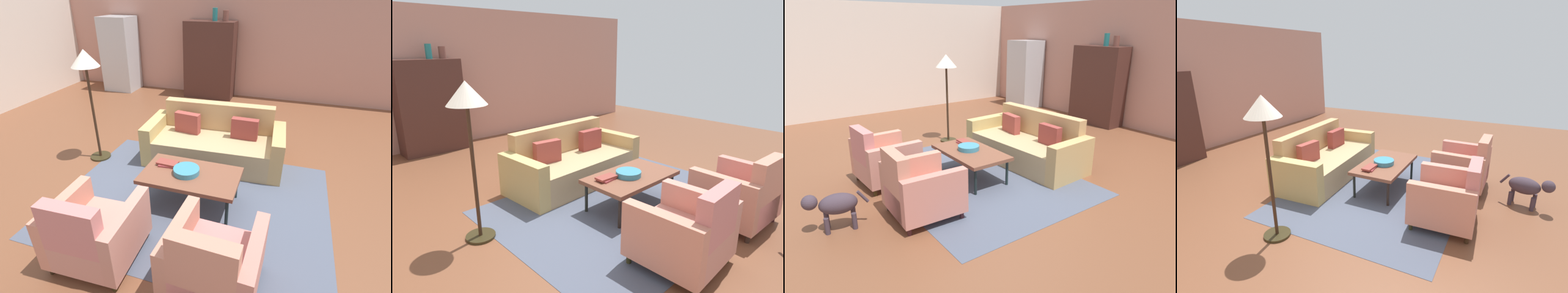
{
  "view_description": "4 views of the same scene",
  "coord_description": "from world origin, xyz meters",
  "views": [
    {
      "loc": [
        1.17,
        -3.6,
        2.46
      ],
      "look_at": [
        0.11,
        -0.38,
        0.66
      ],
      "focal_mm": 27.45,
      "sensor_mm": 36.0,
      "label": 1
    },
    {
      "loc": [
        -3.02,
        -3.22,
        2.04
      ],
      "look_at": [
        -0.1,
        -0.14,
        0.75
      ],
      "focal_mm": 30.68,
      "sensor_mm": 36.0,
      "label": 2
    },
    {
      "loc": [
        4.32,
        -3.47,
        2.23
      ],
      "look_at": [
        0.22,
        -0.56,
        0.5
      ],
      "focal_mm": 32.36,
      "sensor_mm": 36.0,
      "label": 3
    },
    {
      "loc": [
        -3.82,
        -2.41,
        2.13
      ],
      "look_at": [
        0.15,
        -0.46,
        0.68
      ],
      "focal_mm": 26.34,
      "sensor_mm": 36.0,
      "label": 4
    }
  ],
  "objects": [
    {
      "name": "ground_plane",
      "position": [
        0.0,
        0.0,
        0.0
      ],
      "size": [
        11.78,
        11.78,
        0.0
      ],
      "primitive_type": "plane",
      "color": "brown"
    },
    {
      "name": "wall_back",
      "position": [
        0.0,
        3.9,
        1.4
      ],
      "size": [
        9.82,
        0.12,
        2.8
      ],
      "primitive_type": "cube",
      "color": "tan",
      "rests_on": "ground"
    },
    {
      "name": "area_rug",
      "position": [
        0.15,
        -0.64,
        0.0
      ],
      "size": [
        3.4,
        2.6,
        0.01
      ],
      "primitive_type": "cube",
      "color": "#4C5365",
      "rests_on": "ground"
    },
    {
      "name": "couch",
      "position": [
        0.15,
        0.5,
        0.29
      ],
      "size": [
        2.14,
        1.01,
        0.86
      ],
      "rotation": [
        0.0,
        0.0,
        3.19
      ],
      "color": "tan",
      "rests_on": "ground"
    },
    {
      "name": "coffee_table",
      "position": [
        0.15,
        -0.69,
        0.4
      ],
      "size": [
        1.2,
        0.7,
        0.44
      ],
      "color": "black",
      "rests_on": "ground"
    },
    {
      "name": "armchair_left",
      "position": [
        -0.45,
        -1.86,
        0.34
      ],
      "size": [
        0.83,
        0.83,
        0.88
      ],
      "rotation": [
        0.0,
        0.0,
        0.04
      ],
      "color": "#2A2A15",
      "rests_on": "ground"
    },
    {
      "name": "armchair_right",
      "position": [
        0.75,
        -1.86,
        0.34
      ],
      "size": [
        0.83,
        0.83,
        0.88
      ],
      "rotation": [
        0.0,
        0.0,
        -0.04
      ],
      "color": "#30260F",
      "rests_on": "ground"
    },
    {
      "name": "fruit_bowl",
      "position": [
        0.1,
        -0.69,
        0.47
      ],
      "size": [
        0.32,
        0.32,
        0.07
      ],
      "primitive_type": "cylinder",
      "color": "teal",
      "rests_on": "coffee_table"
    },
    {
      "name": "book_stack",
      "position": [
        -0.2,
        -0.58,
        0.46
      ],
      "size": [
        0.28,
        0.18,
        0.05
      ],
      "color": "#94393E",
      "rests_on": "coffee_table"
    },
    {
      "name": "cabinet",
      "position": [
        -0.81,
        3.56,
        0.9
      ],
      "size": [
        1.2,
        0.51,
        1.8
      ],
      "color": "#41231D",
      "rests_on": "ground"
    },
    {
      "name": "vase_tall",
      "position": [
        -0.71,
        3.55,
        1.94
      ],
      "size": [
        0.12,
        0.12,
        0.28
      ],
      "primitive_type": "cylinder",
      "color": "#1D6C6D",
      "rests_on": "cabinet"
    },
    {
      "name": "vase_round",
      "position": [
        -0.46,
        3.55,
        1.91
      ],
      "size": [
        0.13,
        0.13,
        0.23
      ],
      "primitive_type": "cylinder",
      "color": "brown",
      "rests_on": "cabinet"
    },
    {
      "name": "floor_lamp",
      "position": [
        -1.64,
        -0.04,
        1.44
      ],
      "size": [
        0.4,
        0.4,
        1.72
      ],
      "color": "#2F2814",
      "rests_on": "ground"
    }
  ]
}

